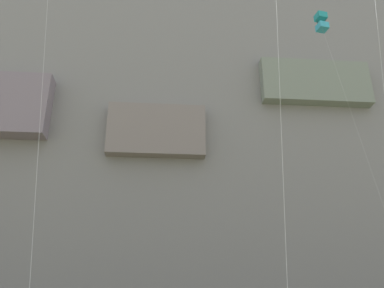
# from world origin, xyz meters

# --- Properties ---
(cliff_face) EXTENTS (180.00, 31.41, 73.45)m
(cliff_face) POSITION_xyz_m (0.00, 70.70, 36.71)
(cliff_face) COLOR gray
(cliff_face) RESTS_ON ground
(kite_box_low_center) EXTENTS (3.34, 3.74, 31.19)m
(kite_box_low_center) POSITION_xyz_m (16.70, 35.05, 30.14)
(kite_box_low_center) COLOR teal
(kite_box_low_center) RESTS_ON ground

